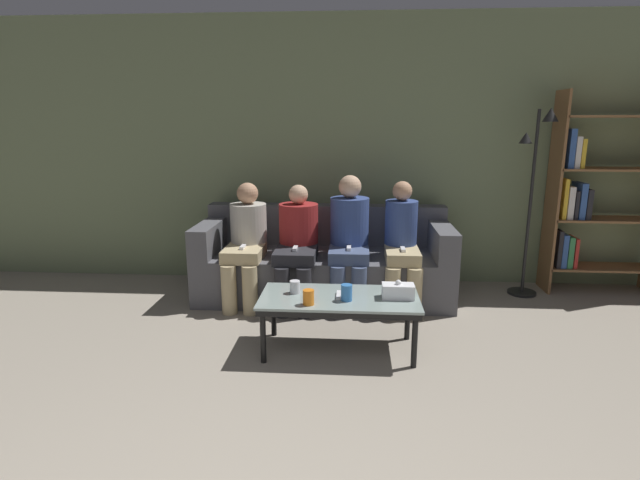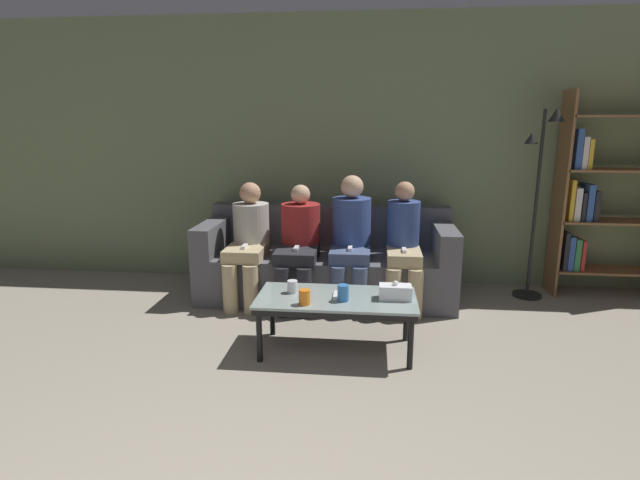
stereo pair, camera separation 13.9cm
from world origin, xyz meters
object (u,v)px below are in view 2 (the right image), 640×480
object	(u,v)px
game_remote	(336,295)
bookshelf	(599,200)
seated_person_right_end	(404,243)
couch	(327,263)
coffee_table	(336,302)
cup_near_right	(305,297)
tissue_box	(395,292)
seated_person_mid_left	(299,241)
cup_far_center	(343,293)
seated_person_mid_right	(351,236)
seated_person_left_end	(249,239)
cup_near_left	(292,287)
standing_lamp	(540,184)

from	to	relation	value
game_remote	bookshelf	world-z (taller)	bookshelf
seated_person_right_end	couch	bearing A→B (deg)	162.04
coffee_table	couch	bearing A→B (deg)	98.38
cup_near_right	tissue_box	size ratio (longest dim) A/B	0.47
tissue_box	seated_person_mid_left	bearing A→B (deg)	129.66
cup_near_right	cup_far_center	xyz separation A→B (m)	(0.25, 0.10, 0.01)
cup_near_right	seated_person_mid_right	distance (m)	1.21
cup_far_center	seated_person_mid_right	xyz separation A→B (m)	(0.00, 1.08, 0.15)
seated_person_left_end	seated_person_right_end	world-z (taller)	seated_person_right_end
couch	seated_person_mid_right	distance (m)	0.43
cup_near_left	cup_near_right	world-z (taller)	cup_near_right
standing_lamp	seated_person_mid_right	size ratio (longest dim) A/B	1.50
couch	tissue_box	world-z (taller)	couch
seated_person_mid_right	game_remote	bearing A→B (deg)	-93.10
game_remote	seated_person_mid_right	size ratio (longest dim) A/B	0.13
seated_person_mid_left	seated_person_right_end	xyz separation A→B (m)	(0.92, -0.00, 0.00)
seated_person_left_end	couch	bearing A→B (deg)	17.62
tissue_box	bookshelf	xyz separation A→B (m)	(1.90, 1.48, 0.44)
game_remote	seated_person_mid_right	bearing A→B (deg)	86.90
coffee_table	seated_person_mid_right	bearing A→B (deg)	86.90
cup_far_center	standing_lamp	size ratio (longest dim) A/B	0.07
standing_lamp	coffee_table	bearing A→B (deg)	-142.12
couch	seated_person_right_end	world-z (taller)	seated_person_right_end
coffee_table	cup_far_center	distance (m)	0.14
coffee_table	cup_near_right	bearing A→B (deg)	-138.81
coffee_table	tissue_box	bearing A→B (deg)	-0.96
couch	standing_lamp	world-z (taller)	standing_lamp
tissue_box	bookshelf	size ratio (longest dim) A/B	0.12
coffee_table	seated_person_mid_left	size ratio (longest dim) A/B	1.05
coffee_table	seated_person_right_end	world-z (taller)	seated_person_right_end
cup_far_center	seated_person_right_end	distance (m)	1.15
tissue_box	game_remote	size ratio (longest dim) A/B	1.47
cup_near_left	seated_person_mid_right	distance (m)	1.03
couch	coffee_table	world-z (taller)	couch
cup_near_left	standing_lamp	size ratio (longest dim) A/B	0.05
cup_near_right	seated_person_mid_left	distance (m)	1.17
tissue_box	coffee_table	bearing A→B (deg)	179.04
cup_near_right	seated_person_right_end	xyz separation A→B (m)	(0.71, 1.14, 0.11)
couch	seated_person_mid_left	distance (m)	0.41
cup_near_right	standing_lamp	bearing A→B (deg)	38.24
bookshelf	seated_person_right_end	size ratio (longest dim) A/B	1.72
cup_far_center	couch	bearing A→B (deg)	100.10
seated_person_mid_left	seated_person_left_end	bearing A→B (deg)	179.74
game_remote	seated_person_right_end	bearing A→B (deg)	62.08
standing_lamp	couch	bearing A→B (deg)	-175.60
couch	cup_near_left	size ratio (longest dim) A/B	25.47
seated_person_mid_left	seated_person_mid_right	world-z (taller)	seated_person_mid_right
seated_person_mid_right	coffee_table	bearing A→B (deg)	-93.10
cup_far_center	seated_person_right_end	bearing A→B (deg)	66.22
game_remote	seated_person_right_end	world-z (taller)	seated_person_right_end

